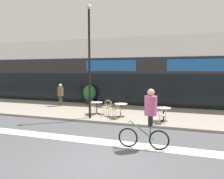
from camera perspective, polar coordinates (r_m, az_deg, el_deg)
name	(u,v)px	position (r m, az deg, el deg)	size (l,w,h in m)	color
ground_plane	(101,163)	(6.98, -2.88, -18.58)	(120.00, 120.00, 0.00)	#4C4C51
sidewalk_slab	(144,114)	(13.68, 8.32, -6.47)	(40.00, 5.50, 0.12)	gray
storefront_facade	(155,72)	(18.06, 11.09, 4.46)	(40.00, 4.06, 5.24)	silver
bike_lane_stripe	(118,144)	(8.58, 1.68, -13.92)	(36.00, 0.70, 0.01)	silver
bistro_table_0	(97,105)	(13.41, -4.00, -4.17)	(0.71, 0.71, 0.72)	black
bistro_table_1	(121,107)	(12.50, 2.33, -4.68)	(0.77, 0.77, 0.76)	black
bistro_table_2	(164,111)	(11.78, 13.32, -5.60)	(0.75, 0.75, 0.72)	black
cafe_chair_0_near	(93,107)	(12.84, -5.05, -4.58)	(0.43, 0.59, 0.90)	beige
cafe_chair_0_side	(106,106)	(13.18, -1.50, -4.31)	(0.59, 0.44, 0.90)	beige
cafe_chair_1_near	(118,110)	(11.92, 1.52, -5.33)	(0.43, 0.59, 0.90)	beige
cafe_chair_1_side	(111,107)	(12.70, -0.37, -4.67)	(0.60, 0.45, 0.90)	beige
cafe_chair_2_near	(162,114)	(11.16, 13.00, -6.18)	(0.42, 0.58, 0.90)	beige
planter_pot	(90,94)	(17.16, -5.88, -1.14)	(1.00, 1.00, 1.49)	#232326
lamp_post	(89,55)	(12.08, -5.95, 9.00)	(0.26, 0.26, 6.17)	black
cyclist_0	(149,115)	(7.81, 9.55, -6.56)	(1.82, 0.51, 2.16)	black
pedestrian_near_end	(60,93)	(16.64, -13.32, -0.84)	(0.47, 0.47, 1.66)	#4C3D2D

